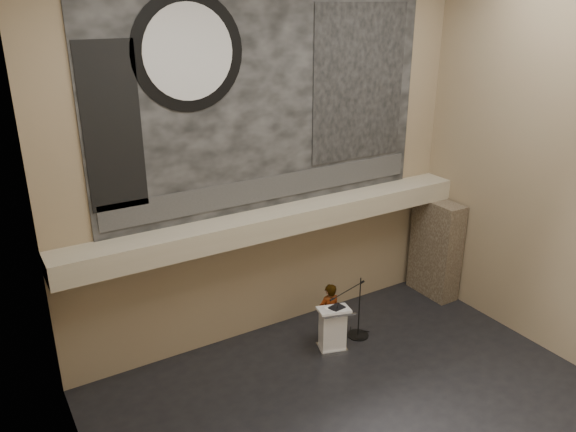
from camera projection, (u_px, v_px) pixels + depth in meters
floor at (373, 419)px, 10.94m from camera, size 10.00×10.00×0.00m
wall_back at (270, 161)px, 12.59m from camera, size 10.00×0.02×8.50m
wall_left at (78, 292)px, 6.99m from camera, size 0.02×8.00×8.50m
wall_right at (569, 172)px, 11.81m from camera, size 0.02×8.00×8.50m
soffit at (279, 221)px, 12.75m from camera, size 10.00×0.80×0.50m
sprinkler_left at (216, 248)px, 12.04m from camera, size 0.04×0.04×0.06m
sprinkler_right at (347, 217)px, 13.72m from camera, size 0.04×0.04×0.06m
banner at (270, 97)px, 12.05m from camera, size 8.00×0.05×5.00m
banner_text_strip at (271, 188)px, 12.76m from camera, size 7.76×0.02×0.55m
banner_clock_rim at (188, 52)px, 10.79m from camera, size 2.30×0.02×2.30m
banner_clock_face at (189, 52)px, 10.77m from camera, size 1.84×0.02×1.84m
banner_building_print at (360, 84)px, 13.14m from camera, size 2.60×0.02×3.60m
banner_brick_print at (112, 128)px, 10.49m from camera, size 1.10×0.02×3.20m
stone_pier at (436, 248)px, 15.20m from camera, size 0.60×1.40×2.70m
lectern at (333, 329)px, 12.93m from camera, size 0.83×0.70×1.13m
binder at (337, 308)px, 12.73m from camera, size 0.37×0.31×0.04m
papers at (331, 309)px, 12.70m from camera, size 0.22×0.30×0.00m
speaker_person at (329, 313)px, 13.20m from camera, size 0.58×0.41×1.52m
mic_stand at (357, 328)px, 13.56m from camera, size 1.33×0.57×1.57m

